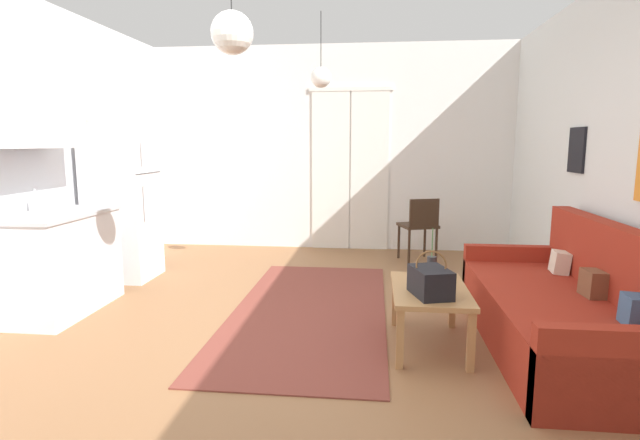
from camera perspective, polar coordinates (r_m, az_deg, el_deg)
The scene contains 12 objects.
ground_plane at distance 3.72m, azimuth -4.17°, elevation -15.37°, with size 5.53×7.68×0.10m, color #8E603D.
wall_back at distance 6.95m, azimuth 1.21°, elevation 8.12°, with size 5.13×0.13×2.79m.
area_rug at distance 4.48m, azimuth -1.18°, elevation -10.30°, with size 1.33×3.02×0.01m, color brown.
couch at distance 4.02m, azimuth 26.58°, elevation -9.50°, with size 0.92×2.15×0.91m.
coffee_table at distance 3.72m, azimuth 12.49°, elevation -8.51°, with size 0.53×0.88×0.44m.
bamboo_vase at distance 3.88m, azimuth 12.69°, elevation -5.40°, with size 0.07×0.07×0.40m.
handbag at distance 3.49m, azimuth 12.59°, elevation -6.91°, with size 0.30×0.38×0.32m.
refrigerator at distance 5.77m, azimuth -21.78°, elevation 2.02°, with size 0.65×0.60×1.70m.
kitchen_counter at distance 4.86m, azimuth -28.28°, elevation -0.52°, with size 0.60×1.09×2.03m.
accent_chair at distance 6.28m, azimuth 11.39°, elevation -0.48°, with size 0.53×0.51×0.80m.
pendant_lamp_near at distance 3.46m, azimuth -10.07°, elevation 20.44°, with size 0.27×0.27×0.75m.
pendant_lamp_far at distance 5.30m, azimuth 0.11°, elevation 16.09°, with size 0.21×0.21×0.76m.
Camera 1 is at (0.63, -3.33, 1.48)m, focal length 27.84 mm.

